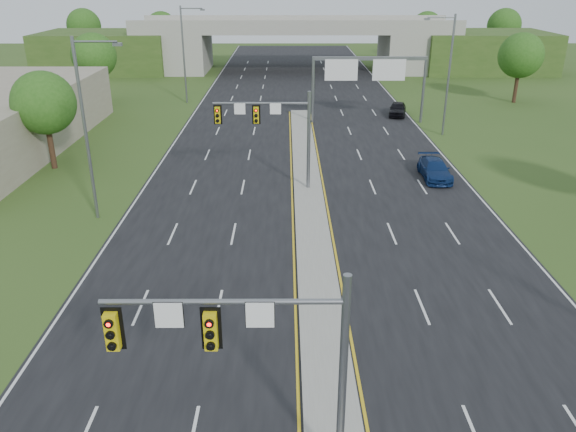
% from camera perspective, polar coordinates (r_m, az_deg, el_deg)
% --- Properties ---
extents(road, '(24.00, 160.00, 0.02)m').
position_cam_1_polar(road, '(49.70, 1.61, 6.75)').
color(road, black).
rests_on(road, ground).
extents(median, '(2.00, 54.00, 0.16)m').
position_cam_1_polar(median, '(38.31, 2.15, 1.80)').
color(median, gray).
rests_on(median, road).
extents(lane_markings, '(23.72, 160.00, 0.01)m').
position_cam_1_polar(lane_markings, '(43.88, 1.06, 4.52)').
color(lane_markings, gold).
rests_on(lane_markings, road).
extents(signal_mast_near, '(6.62, 0.60, 7.00)m').
position_cam_1_polar(signal_mast_near, '(15.67, -2.74, -13.42)').
color(signal_mast_near, slate).
rests_on(signal_mast_near, ground).
extents(signal_mast_far, '(6.62, 0.60, 7.00)m').
position_cam_1_polar(signal_mast_far, '(38.72, -1.25, 9.23)').
color(signal_mast_far, slate).
rests_on(signal_mast_far, ground).
extents(sign_gantry, '(11.58, 0.44, 6.67)m').
position_cam_1_polar(sign_gantry, '(58.82, 8.10, 14.34)').
color(sign_gantry, slate).
rests_on(sign_gantry, ground).
extents(overpass, '(80.00, 14.00, 8.10)m').
position_cam_1_polar(overpass, '(93.25, 0.77, 16.72)').
color(overpass, gray).
rests_on(overpass, ground).
extents(lightpole_l_mid, '(2.85, 0.25, 11.00)m').
position_cam_1_polar(lightpole_l_mid, '(35.58, -19.69, 8.92)').
color(lightpole_l_mid, slate).
rests_on(lightpole_l_mid, ground).
extents(lightpole_l_far, '(2.85, 0.25, 11.00)m').
position_cam_1_polar(lightpole_l_far, '(69.11, -10.41, 16.22)').
color(lightpole_l_far, slate).
rests_on(lightpole_l_far, ground).
extents(lightpole_r_far, '(2.85, 0.25, 11.00)m').
position_cam_1_polar(lightpole_r_far, '(55.28, 15.87, 14.07)').
color(lightpole_r_far, slate).
rests_on(lightpole_r_far, ground).
extents(tree_l_near, '(4.80, 4.80, 7.60)m').
position_cam_1_polar(tree_l_near, '(47.29, -23.56, 10.47)').
color(tree_l_near, '#382316').
rests_on(tree_l_near, ground).
extents(tree_l_mid, '(5.20, 5.20, 8.12)m').
position_cam_1_polar(tree_l_mid, '(71.77, -19.12, 15.13)').
color(tree_l_mid, '#382316').
rests_on(tree_l_mid, ground).
extents(tree_r_mid, '(5.20, 5.20, 8.12)m').
position_cam_1_polar(tree_r_mid, '(73.55, 22.58, 14.82)').
color(tree_r_mid, '#382316').
rests_on(tree_r_mid, ground).
extents(tree_back_a, '(6.00, 6.00, 8.85)m').
position_cam_1_polar(tree_back_a, '(112.99, -20.03, 17.71)').
color(tree_back_a, '#382316').
rests_on(tree_back_a, ground).
extents(tree_back_b, '(5.60, 5.60, 8.32)m').
position_cam_1_polar(tree_back_b, '(109.31, -12.72, 18.18)').
color(tree_back_b, '#382316').
rests_on(tree_back_b, ground).
extents(tree_back_c, '(5.60, 5.60, 8.32)m').
position_cam_1_polar(tree_back_c, '(110.00, 13.91, 18.10)').
color(tree_back_c, '#382316').
rests_on(tree_back_c, ground).
extents(tree_back_d, '(6.00, 6.00, 8.85)m').
position_cam_1_polar(tree_back_d, '(114.05, 21.10, 17.61)').
color(tree_back_d, '#382316').
rests_on(tree_back_d, ground).
extents(car_far_b, '(2.02, 4.85, 1.40)m').
position_cam_1_polar(car_far_b, '(43.64, 14.68, 4.61)').
color(car_far_b, navy).
rests_on(car_far_b, road).
extents(car_far_c, '(2.62, 4.51, 1.44)m').
position_cam_1_polar(car_far_c, '(63.38, 11.08, 10.63)').
color(car_far_c, black).
rests_on(car_far_c, road).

